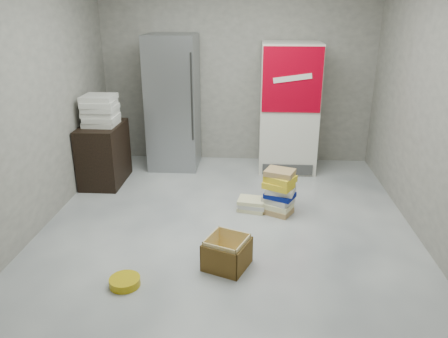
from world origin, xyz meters
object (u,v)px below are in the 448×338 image
steel_fridge (173,103)px  wood_shelf (104,154)px  coke_cooler (289,108)px  phonebook_stack_main (279,192)px  cardboard_box (227,255)px

steel_fridge → wood_shelf: 1.23m
steel_fridge → coke_cooler: bearing=-0.2°
wood_shelf → phonebook_stack_main: bearing=-19.0°
steel_fridge → wood_shelf: bearing=-138.7°
steel_fridge → coke_cooler: size_ratio=1.06×
cardboard_box → coke_cooler: bearing=97.0°
coke_cooler → wood_shelf: coke_cooler is taller
wood_shelf → phonebook_stack_main: wood_shelf is taller
coke_cooler → wood_shelf: bearing=-163.7°
steel_fridge → wood_shelf: steel_fridge is taller
phonebook_stack_main → cardboard_box: phonebook_stack_main is taller
phonebook_stack_main → wood_shelf: bearing=-174.1°
coke_cooler → phonebook_stack_main: 1.66m
wood_shelf → steel_fridge: bearing=41.3°
coke_cooler → wood_shelf: (-2.48, -0.72, -0.50)m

